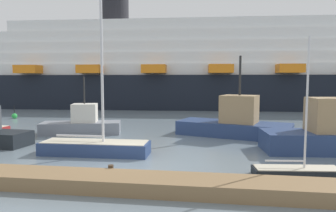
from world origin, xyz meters
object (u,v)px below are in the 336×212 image
object	(u,v)px
fishing_boat_2	(235,123)
cruise_ship	(216,71)
sailboat_0	(95,146)
sailboat_1	(297,170)
fishing_boat_0	(333,132)
channel_buoy_0	(14,116)
fishing_boat_1	(82,124)

from	to	relation	value
fishing_boat_2	cruise_ship	distance (m)	26.41
sailboat_0	sailboat_1	bearing A→B (deg)	-14.92
fishing_boat_0	channel_buoy_0	size ratio (longest dim) A/B	5.63
fishing_boat_0	cruise_ship	bearing A→B (deg)	97.77
sailboat_0	channel_buoy_0	xyz separation A→B (m)	(-15.60, 14.93, -0.22)
fishing_boat_0	channel_buoy_0	xyz separation A→B (m)	(-29.98, 12.30, -0.91)
fishing_boat_0	channel_buoy_0	bearing A→B (deg)	153.23
sailboat_1	fishing_boat_1	world-z (taller)	sailboat_1
fishing_boat_0	fishing_boat_1	size ratio (longest dim) A/B	1.24
fishing_boat_1	cruise_ship	bearing A→B (deg)	53.01
sailboat_0	fishing_boat_0	xyz separation A→B (m)	(14.38, 2.63, 0.69)
fishing_boat_0	channel_buoy_0	distance (m)	32.42
fishing_boat_1	fishing_boat_2	bearing A→B (deg)	-10.39
fishing_boat_2	cruise_ship	bearing A→B (deg)	110.66
fishing_boat_1	fishing_boat_0	bearing A→B (deg)	-26.08
channel_buoy_0	sailboat_1	bearing A→B (deg)	-33.71
sailboat_1	fishing_boat_0	distance (m)	6.48
fishing_boat_2	channel_buoy_0	xyz separation A→B (m)	(-24.42, 7.61, -0.75)
fishing_boat_1	fishing_boat_2	xyz separation A→B (m)	(12.52, 0.74, 0.24)
fishing_boat_1	fishing_boat_2	distance (m)	12.55
sailboat_0	channel_buoy_0	size ratio (longest dim) A/B	7.16
sailboat_1	fishing_boat_0	world-z (taller)	sailboat_1
sailboat_1	fishing_boat_0	size ratio (longest dim) A/B	0.77
sailboat_0	channel_buoy_0	bearing A→B (deg)	135.44
fishing_boat_0	fishing_boat_2	size ratio (longest dim) A/B	0.89
fishing_boat_0	cruise_ship	size ratio (longest dim) A/B	0.09
fishing_boat_1	sailboat_1	bearing A→B (deg)	-46.34
sailboat_1	fishing_boat_2	size ratio (longest dim) A/B	0.69
sailboat_1	cruise_ship	distance (m)	36.55
sailboat_0	fishing_boat_2	world-z (taller)	sailboat_0
channel_buoy_0	cruise_ship	bearing A→B (deg)	38.14
cruise_ship	fishing_boat_1	bearing A→B (deg)	-116.00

